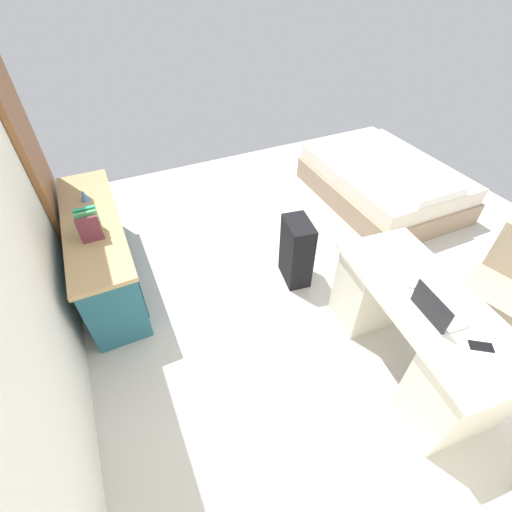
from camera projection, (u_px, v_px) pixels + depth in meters
name	position (u px, v px, depth m)	size (l,w,h in m)	color
ground_plane	(331.00, 276.00, 3.58)	(5.80, 5.80, 0.00)	beige
wall_back	(1.00, 239.00, 1.93)	(4.20, 0.10, 2.65)	white
door_wooden	(38.00, 165.00, 3.20)	(0.88, 0.05, 2.04)	brown
desk	(414.00, 329.00, 2.62)	(1.51, 0.82, 0.74)	silver
office_chair	(498.00, 291.00, 2.86)	(0.56, 0.56, 0.94)	black
credenza	(102.00, 250.00, 3.32)	(1.80, 0.48, 0.72)	#235B6B
bed	(383.00, 182.00, 4.48)	(1.93, 1.45, 0.58)	gray
suitcase_black	(296.00, 252.00, 3.35)	(0.36, 0.22, 0.68)	black
laptop	(436.00, 310.00, 2.24)	(0.33, 0.26, 0.21)	#B7B7BC
computer_mouse	(414.00, 284.00, 2.46)	(0.06, 0.10, 0.03)	white
cell_phone_near_laptop	(481.00, 346.00, 2.10)	(0.07, 0.14, 0.01)	black
book_row	(89.00, 225.00, 2.85)	(0.19, 0.17, 0.23)	brown
figurine_small	(84.00, 195.00, 3.27)	(0.08, 0.08, 0.11)	#4C7FBF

